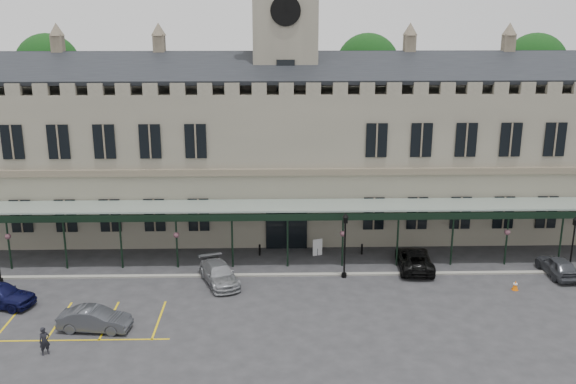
{
  "coord_description": "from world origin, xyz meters",
  "views": [
    {
      "loc": [
        -1.04,
        -36.38,
        18.14
      ],
      "look_at": [
        0.0,
        6.0,
        6.0
      ],
      "focal_mm": 40.0,
      "sensor_mm": 36.0,
      "label": 1
    }
  ],
  "objects_px": {
    "clock_tower": "(285,73)",
    "car_van": "(414,259)",
    "car_right_a": "(558,266)",
    "car_left_b": "(95,319)",
    "person_a": "(45,341)",
    "sign_board": "(317,247)",
    "traffic_cone": "(515,285)",
    "car_taxi": "(219,274)",
    "station_building": "(285,154)",
    "lamp_post_mid": "(345,240)",
    "lamp_post_right": "(573,241)"
  },
  "relations": [
    {
      "from": "car_left_b",
      "to": "traffic_cone",
      "type": "bearing_deg",
      "value": -73.09
    },
    {
      "from": "car_taxi",
      "to": "lamp_post_mid",
      "type": "bearing_deg",
      "value": -15.88
    },
    {
      "from": "car_left_b",
      "to": "car_right_a",
      "type": "height_order",
      "value": "car_right_a"
    },
    {
      "from": "sign_board",
      "to": "car_left_b",
      "type": "distance_m",
      "value": 17.99
    },
    {
      "from": "station_building",
      "to": "car_left_b",
      "type": "bearing_deg",
      "value": -122.41
    },
    {
      "from": "traffic_cone",
      "to": "car_left_b",
      "type": "distance_m",
      "value": 27.1
    },
    {
      "from": "clock_tower",
      "to": "traffic_cone",
      "type": "height_order",
      "value": "clock_tower"
    },
    {
      "from": "car_right_a",
      "to": "person_a",
      "type": "height_order",
      "value": "person_a"
    },
    {
      "from": "car_van",
      "to": "car_right_a",
      "type": "xyz_separation_m",
      "value": [
        9.84,
        -1.46,
        -0.0
      ]
    },
    {
      "from": "station_building",
      "to": "sign_board",
      "type": "height_order",
      "value": "station_building"
    },
    {
      "from": "car_van",
      "to": "person_a",
      "type": "xyz_separation_m",
      "value": [
        -22.64,
        -11.48,
        0.09
      ]
    },
    {
      "from": "car_van",
      "to": "car_right_a",
      "type": "height_order",
      "value": "car_van"
    },
    {
      "from": "station_building",
      "to": "car_right_a",
      "type": "height_order",
      "value": "station_building"
    },
    {
      "from": "clock_tower",
      "to": "car_left_b",
      "type": "height_order",
      "value": "clock_tower"
    },
    {
      "from": "car_taxi",
      "to": "car_van",
      "type": "distance_m",
      "value": 14.1
    },
    {
      "from": "lamp_post_right",
      "to": "car_taxi",
      "type": "relative_size",
      "value": 0.93
    },
    {
      "from": "car_taxi",
      "to": "person_a",
      "type": "relative_size",
      "value": 2.97
    },
    {
      "from": "lamp_post_mid",
      "to": "car_left_b",
      "type": "bearing_deg",
      "value": -154.6
    },
    {
      "from": "traffic_cone",
      "to": "car_taxi",
      "type": "distance_m",
      "value": 19.97
    },
    {
      "from": "station_building",
      "to": "car_left_b",
      "type": "distance_m",
      "value": 22.22
    },
    {
      "from": "lamp_post_mid",
      "to": "car_right_a",
      "type": "bearing_deg",
      "value": 0.01
    },
    {
      "from": "lamp_post_mid",
      "to": "traffic_cone",
      "type": "bearing_deg",
      "value": -11.99
    },
    {
      "from": "car_left_b",
      "to": "person_a",
      "type": "bearing_deg",
      "value": 150.12
    },
    {
      "from": "clock_tower",
      "to": "car_taxi",
      "type": "bearing_deg",
      "value": -112.19
    },
    {
      "from": "clock_tower",
      "to": "car_van",
      "type": "distance_m",
      "value": 18.07
    },
    {
      "from": "station_building",
      "to": "car_taxi",
      "type": "distance_m",
      "value": 13.79
    },
    {
      "from": "car_left_b",
      "to": "station_building",
      "type": "bearing_deg",
      "value": -25.99
    },
    {
      "from": "sign_board",
      "to": "car_van",
      "type": "distance_m",
      "value": 7.35
    },
    {
      "from": "car_taxi",
      "to": "car_left_b",
      "type": "bearing_deg",
      "value": -156.96
    },
    {
      "from": "lamp_post_mid",
      "to": "lamp_post_right",
      "type": "distance_m",
      "value": 15.91
    },
    {
      "from": "station_building",
      "to": "car_van",
      "type": "distance_m",
      "value": 14.29
    },
    {
      "from": "car_van",
      "to": "car_right_a",
      "type": "bearing_deg",
      "value": 175.57
    },
    {
      "from": "car_taxi",
      "to": "lamp_post_right",
      "type": "bearing_deg",
      "value": -19.46
    },
    {
      "from": "car_right_a",
      "to": "lamp_post_mid",
      "type": "bearing_deg",
      "value": -2.92
    },
    {
      "from": "sign_board",
      "to": "car_taxi",
      "type": "relative_size",
      "value": 0.28
    },
    {
      "from": "sign_board",
      "to": "person_a",
      "type": "relative_size",
      "value": 0.82
    },
    {
      "from": "clock_tower",
      "to": "lamp_post_mid",
      "type": "distance_m",
      "value": 15.49
    },
    {
      "from": "sign_board",
      "to": "person_a",
      "type": "xyz_separation_m",
      "value": [
        -15.81,
        -14.2,
        0.16
      ]
    },
    {
      "from": "clock_tower",
      "to": "car_right_a",
      "type": "bearing_deg",
      "value": -29.8
    },
    {
      "from": "car_taxi",
      "to": "car_van",
      "type": "xyz_separation_m",
      "value": [
        13.92,
        2.25,
        0.02
      ]
    },
    {
      "from": "lamp_post_right",
      "to": "person_a",
      "type": "bearing_deg",
      "value": -163.41
    },
    {
      "from": "car_left_b",
      "to": "person_a",
      "type": "distance_m",
      "value": 3.35
    },
    {
      "from": "clock_tower",
      "to": "car_left_b",
      "type": "xyz_separation_m",
      "value": [
        -11.5,
        -18.2,
        -12.42
      ]
    },
    {
      "from": "clock_tower",
      "to": "car_right_a",
      "type": "height_order",
      "value": "clock_tower"
    },
    {
      "from": "car_right_a",
      "to": "person_a",
      "type": "distance_m",
      "value": 33.99
    },
    {
      "from": "person_a",
      "to": "sign_board",
      "type": "bearing_deg",
      "value": 5.76
    },
    {
      "from": "clock_tower",
      "to": "sign_board",
      "type": "distance_m",
      "value": 14.35
    },
    {
      "from": "traffic_cone",
      "to": "car_taxi",
      "type": "height_order",
      "value": "car_taxi"
    },
    {
      "from": "station_building",
      "to": "car_taxi",
      "type": "height_order",
      "value": "station_building"
    },
    {
      "from": "sign_board",
      "to": "car_right_a",
      "type": "bearing_deg",
      "value": -32.89
    }
  ]
}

